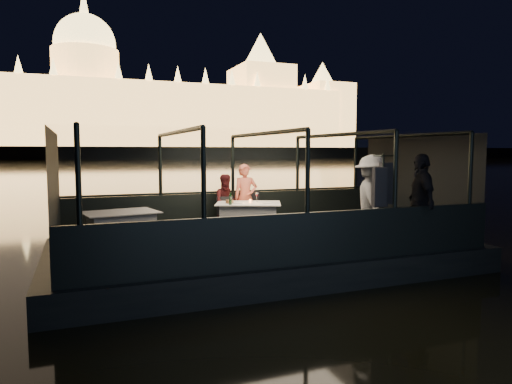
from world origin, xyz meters
name	(u,v)px	position (x,y,z in m)	size (l,w,h in m)	color
river_water	(100,165)	(0.00, 80.00, 0.00)	(500.00, 500.00, 0.00)	black
boat_hull	(263,266)	(0.00, 0.00, 0.00)	(8.60, 4.40, 1.00)	black
boat_deck	(263,244)	(0.00, 0.00, 0.48)	(8.00, 4.00, 0.04)	black
gunwale_port	(233,210)	(0.00, 2.00, 0.95)	(8.00, 0.08, 0.90)	black
gunwale_starboard	(307,239)	(0.00, -2.00, 0.95)	(8.00, 0.08, 0.90)	black
cabin_glass_port	(233,165)	(0.00, 2.00, 2.10)	(8.00, 0.02, 1.40)	#99B2B2
cabin_glass_starboard	(308,171)	(0.00, -2.00, 2.10)	(8.00, 0.02, 1.40)	#99B2B2
cabin_roof_glass	(263,134)	(0.00, 0.00, 2.80)	(8.00, 4.00, 0.02)	#99B2B2
end_wall_fore	(55,195)	(-4.00, 0.00, 1.65)	(0.02, 4.00, 2.30)	black
end_wall_aft	(416,184)	(4.00, 0.00, 1.65)	(0.02, 4.00, 2.30)	black
canopy_ribs	(263,189)	(0.00, 0.00, 1.65)	(8.00, 4.00, 2.30)	black
embankment	(87,155)	(0.00, 210.00, 1.00)	(400.00, 140.00, 6.00)	#423D33
parliament_building	(86,80)	(0.00, 175.00, 29.00)	(220.00, 32.00, 60.00)	#F2D18C
dining_table_central	(248,219)	(-0.01, 0.85, 0.89)	(1.45, 1.05, 0.77)	silver
dining_table_aft	(121,229)	(-2.85, 0.51, 0.89)	(1.40, 1.01, 0.74)	silver
chair_port_left	(227,215)	(-0.38, 1.31, 0.95)	(0.40, 0.40, 0.85)	black
chair_port_right	(254,212)	(0.35, 1.47, 0.95)	(0.44, 0.44, 0.94)	black
coat_stand	(382,206)	(1.75, -1.71, 1.40)	(0.53, 0.42, 1.90)	black
person_woman_coral	(245,200)	(0.18, 1.57, 1.25)	(0.59, 0.39, 1.63)	#E86F54
person_man_maroon	(227,201)	(-0.29, 1.58, 1.25)	(0.66, 0.52, 1.39)	#401114
passenger_stripe	(371,204)	(1.99, -1.03, 1.35)	(1.21, 0.68, 1.87)	white
passenger_dark	(420,207)	(2.61, -1.75, 1.35)	(1.12, 0.47, 1.90)	black
wine_bottle	(230,198)	(-0.51, 0.64, 1.42)	(0.06, 0.06, 0.28)	#133516
bread_basket	(230,202)	(-0.44, 0.91, 1.31)	(0.18, 0.18, 0.07)	brown
amber_candle	(250,201)	(0.03, 0.83, 1.31)	(0.06, 0.06, 0.08)	orange
plate_near	(267,203)	(0.37, 0.65, 1.27)	(0.22, 0.22, 0.01)	white
plate_far	(237,203)	(-0.27, 0.86, 1.27)	(0.26, 0.26, 0.02)	white
wine_glass_white	(231,201)	(-0.52, 0.58, 1.36)	(0.06, 0.06, 0.18)	silver
wine_glass_red	(257,198)	(0.22, 0.92, 1.36)	(0.07, 0.07, 0.21)	silver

